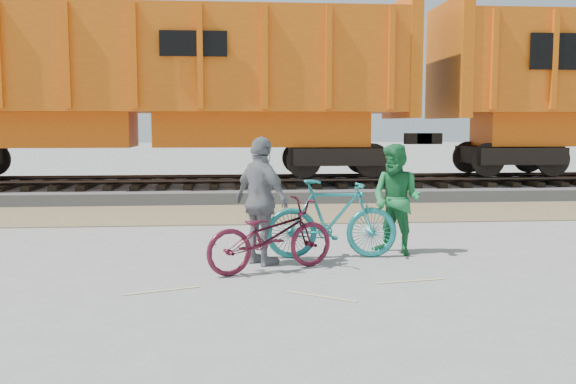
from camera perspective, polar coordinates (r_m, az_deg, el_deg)
name	(u,v)px	position (r m, az deg, el deg)	size (l,w,h in m)	color
ground	(247,273)	(8.42, -3.67, -7.23)	(120.00, 120.00, 0.00)	#9E9E99
gravel_strip	(241,214)	(13.83, -4.18, -1.96)	(120.00, 3.00, 0.02)	#857552
ballast_bed	(239,191)	(17.29, -4.34, 0.11)	(120.00, 4.00, 0.30)	slate
track	(239,179)	(17.26, -4.35, 1.18)	(120.00, 2.60, 0.24)	black
hopper_car_center	(143,83)	(17.38, -12.73, 9.44)	(14.00, 3.13, 4.65)	black
bicycle_teal	(332,219)	(9.27, 3.90, -2.40)	(0.54, 1.90, 1.14)	#1C7C7A
bicycle_maroon	(271,235)	(8.46, -1.56, -3.88)	(0.63, 1.81, 0.95)	#551426
person_man	(396,199)	(9.64, 9.62, -0.66)	(0.80, 0.62, 1.64)	#20793D
person_woman	(262,201)	(8.79, -2.37, -0.82)	(1.03, 0.43, 1.77)	gray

